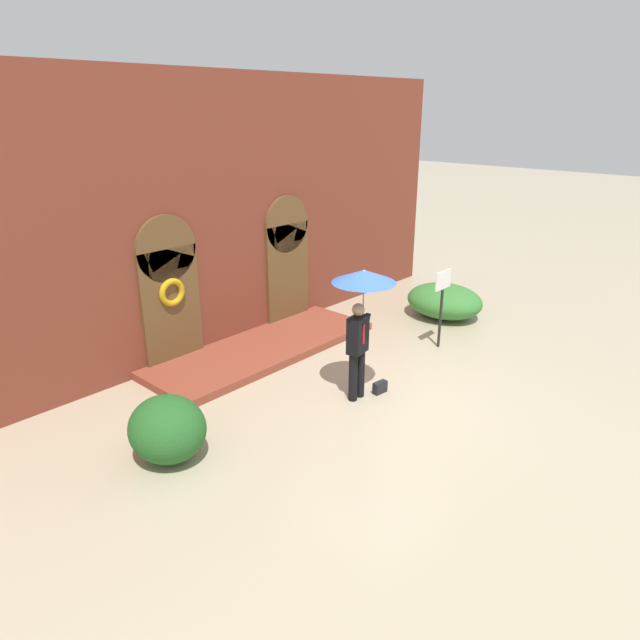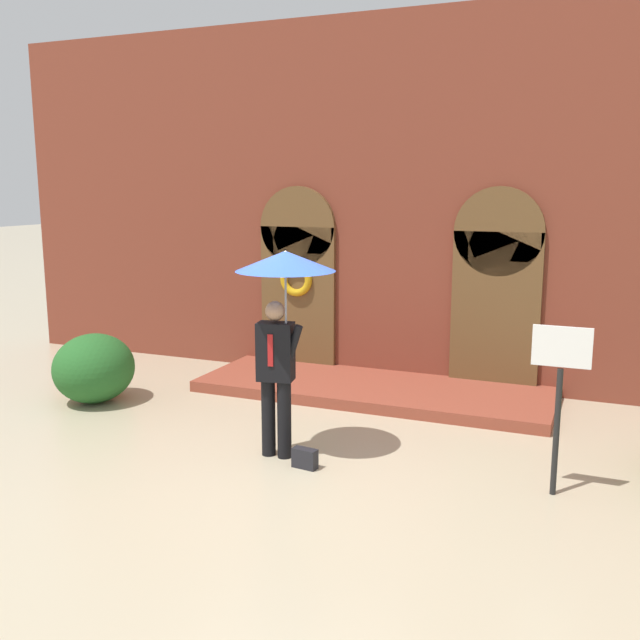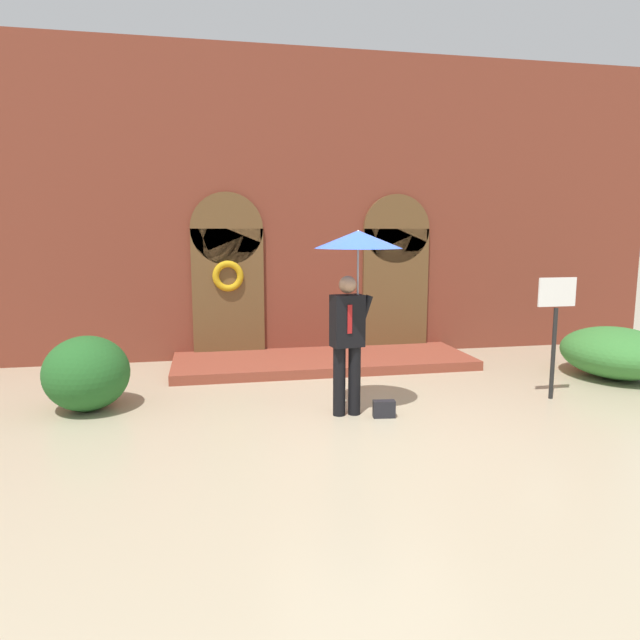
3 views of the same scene
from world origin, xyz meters
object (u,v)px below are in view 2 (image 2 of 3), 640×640
Objects in this scene: person_with_umbrella at (283,292)px; shrub_left at (94,368)px; sign_post at (560,382)px; handbag at (305,458)px.

person_with_umbrella is 3.81m from shrub_left.
sign_post is (2.92, 0.14, -0.75)m from person_with_umbrella.
person_with_umbrella is 1.97× the size of shrub_left.
shrub_left is at bearing 171.05° from handbag.
shrub_left is (-3.42, 0.89, -1.42)m from person_with_umbrella.
sign_post is 1.43× the size of shrub_left.
handbag is 3.94m from shrub_left.
shrub_left is at bearing 173.26° from sign_post.
person_with_umbrella is at bearing 156.91° from handbag.
handbag is 0.23× the size of shrub_left.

